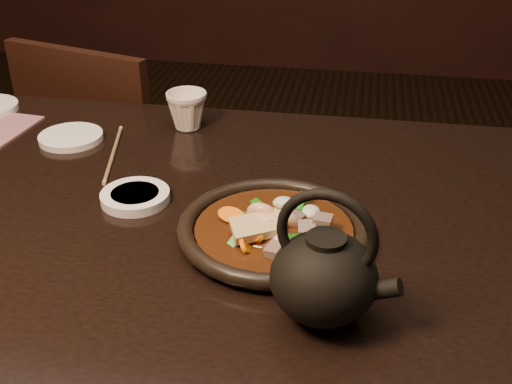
% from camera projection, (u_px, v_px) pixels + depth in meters
% --- Properties ---
extents(table, '(1.60, 0.90, 0.75)m').
position_uv_depth(table, '(98.00, 256.00, 1.01)').
color(table, black).
rests_on(table, floor).
extents(chair, '(0.49, 0.49, 0.84)m').
position_uv_depth(chair, '(121.00, 180.00, 1.69)').
color(chair, black).
rests_on(chair, floor).
extents(plate, '(0.28, 0.28, 0.03)m').
position_uv_depth(plate, '(274.00, 230.00, 0.91)').
color(plate, black).
rests_on(plate, table).
extents(stirfry, '(0.17, 0.17, 0.07)m').
position_uv_depth(stirfry, '(273.00, 227.00, 0.90)').
color(stirfry, '#351909').
rests_on(stirfry, plate).
extents(soy_dish, '(0.11, 0.11, 0.02)m').
position_uv_depth(soy_dish, '(135.00, 197.00, 1.00)').
color(soy_dish, white).
rests_on(soy_dish, table).
extents(saucer_right, '(0.12, 0.12, 0.01)m').
position_uv_depth(saucer_right, '(71.00, 137.00, 1.20)').
color(saucer_right, white).
rests_on(saucer_right, table).
extents(tea_cup, '(0.09, 0.09, 0.08)m').
position_uv_depth(tea_cup, '(187.00, 109.00, 1.24)').
color(tea_cup, white).
rests_on(tea_cup, table).
extents(chopsticks, '(0.06, 0.23, 0.01)m').
position_uv_depth(chopsticks, '(113.00, 153.00, 1.15)').
color(chopsticks, tan).
rests_on(chopsticks, table).
extents(teapot, '(0.15, 0.13, 0.17)m').
position_uv_depth(teapot, '(325.00, 274.00, 0.73)').
color(teapot, black).
rests_on(teapot, table).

